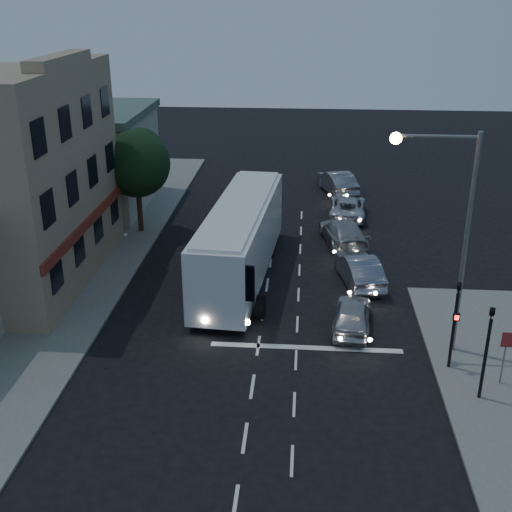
# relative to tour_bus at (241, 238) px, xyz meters

# --- Properties ---
(ground) EXTENTS (120.00, 120.00, 0.00)m
(ground) POSITION_rel_tour_bus_xyz_m (1.42, -8.99, -2.13)
(ground) COLOR black
(sidewalk_far) EXTENTS (12.00, 50.00, 0.12)m
(sidewalk_far) POSITION_rel_tour_bus_xyz_m (-11.58, -0.99, -2.07)
(sidewalk_far) COLOR slate
(sidewalk_far) RESTS_ON ground
(road_markings) EXTENTS (8.00, 30.55, 0.01)m
(road_markings) POSITION_rel_tour_bus_xyz_m (2.71, -5.68, -2.13)
(road_markings) COLOR silver
(road_markings) RESTS_ON ground
(tour_bus) EXTENTS (3.65, 13.02, 3.95)m
(tour_bus) POSITION_rel_tour_bus_xyz_m (0.00, 0.00, 0.00)
(tour_bus) COLOR white
(tour_bus) RESTS_ON ground
(car_suv) EXTENTS (2.06, 4.19, 1.37)m
(car_suv) POSITION_rel_tour_bus_xyz_m (5.41, -5.19, -1.45)
(car_suv) COLOR #B6B7B9
(car_suv) RESTS_ON ground
(car_sedan_a) EXTENTS (2.48, 4.85, 1.52)m
(car_sedan_a) POSITION_rel_tour_bus_xyz_m (6.03, -0.44, -1.37)
(car_sedan_a) COLOR gray
(car_sedan_a) RESTS_ON ground
(car_sedan_b) EXTENTS (3.02, 5.48, 1.50)m
(car_sedan_b) POSITION_rel_tour_bus_xyz_m (5.49, 4.86, -1.38)
(car_sedan_b) COLOR #9E9E9E
(car_sedan_b) RESTS_ON ground
(car_sedan_c) EXTENTS (2.63, 5.06, 1.36)m
(car_sedan_c) POSITION_rel_tour_bus_xyz_m (6.02, 9.90, -1.45)
(car_sedan_c) COLOR #B5B8BD
(car_sedan_c) RESTS_ON ground
(car_extra) EXTENTS (3.12, 5.27, 1.64)m
(car_extra) POSITION_rel_tour_bus_xyz_m (5.51, 15.24, -1.31)
(car_extra) COLOR gray
(car_extra) RESTS_ON ground
(traffic_signal_main) EXTENTS (0.25, 0.35, 4.10)m
(traffic_signal_main) POSITION_rel_tour_bus_xyz_m (9.02, -8.21, 0.29)
(traffic_signal_main) COLOR black
(traffic_signal_main) RESTS_ON sidewalk_near
(traffic_signal_side) EXTENTS (0.18, 0.15, 4.10)m
(traffic_signal_side) POSITION_rel_tour_bus_xyz_m (9.72, -10.19, 0.29)
(traffic_signal_side) COLOR black
(traffic_signal_side) RESTS_ON sidewalk_near
(regulatory_sign) EXTENTS (0.45, 0.12, 2.20)m
(regulatory_sign) POSITION_rel_tour_bus_xyz_m (10.72, -9.22, -0.54)
(regulatory_sign) COLOR slate
(regulatory_sign) RESTS_ON sidewalk_near
(streetlight) EXTENTS (3.32, 0.44, 9.00)m
(streetlight) POSITION_rel_tour_bus_xyz_m (8.77, -6.79, 3.60)
(streetlight) COLOR slate
(streetlight) RESTS_ON sidewalk_near
(low_building_north) EXTENTS (9.40, 9.40, 6.50)m
(low_building_north) POSITION_rel_tour_bus_xyz_m (-12.08, 11.01, 1.26)
(low_building_north) COLOR gray
(low_building_north) RESTS_ON sidewalk_far
(street_tree) EXTENTS (4.00, 4.00, 6.20)m
(street_tree) POSITION_rel_tour_bus_xyz_m (-6.78, 6.04, 2.37)
(street_tree) COLOR black
(street_tree) RESTS_ON sidewalk_far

